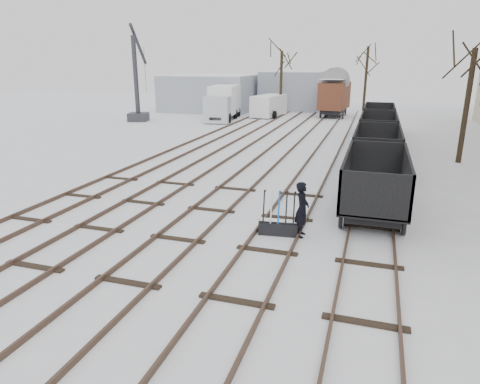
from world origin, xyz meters
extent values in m
plane|color=white|center=(0.00, 0.00, 0.00)|extent=(120.00, 120.00, 0.00)
cube|color=black|center=(-6.72, 14.00, 0.07)|extent=(0.07, 52.00, 0.15)
cube|color=black|center=(-5.28, 14.00, 0.07)|extent=(0.07, 52.00, 0.15)
cube|color=black|center=(-6.00, 2.00, 0.03)|extent=(1.90, 0.20, 0.08)
cube|color=black|center=(-3.72, 14.00, 0.07)|extent=(0.07, 52.00, 0.15)
cube|color=black|center=(-2.28, 14.00, 0.07)|extent=(0.07, 52.00, 0.15)
cube|color=black|center=(-3.00, 2.00, 0.03)|extent=(1.90, 0.20, 0.08)
cube|color=black|center=(-0.72, 14.00, 0.07)|extent=(0.07, 52.00, 0.15)
cube|color=black|center=(0.72, 14.00, 0.07)|extent=(0.07, 52.00, 0.15)
cube|color=black|center=(0.00, 2.00, 0.03)|extent=(1.90, 0.20, 0.08)
cube|color=black|center=(2.28, 14.00, 0.07)|extent=(0.07, 52.00, 0.15)
cube|color=black|center=(3.72, 14.00, 0.07)|extent=(0.07, 52.00, 0.15)
cube|color=black|center=(3.00, 2.00, 0.03)|extent=(1.90, 0.20, 0.08)
cube|color=black|center=(5.28, 14.00, 0.07)|extent=(0.07, 52.00, 0.15)
cube|color=black|center=(6.72, 14.00, 0.07)|extent=(0.07, 52.00, 0.15)
cube|color=black|center=(6.00, 2.00, 0.03)|extent=(1.90, 0.20, 0.08)
cube|color=#989FAC|center=(-13.00, 36.00, 2.00)|extent=(10.00, 8.00, 4.00)
cube|color=white|center=(-13.00, 36.00, 4.05)|extent=(9.80, 7.84, 0.10)
cube|color=#989FAC|center=(-4.00, 40.00, 2.20)|extent=(7.00, 6.00, 4.40)
cube|color=white|center=(-4.00, 40.00, 4.45)|extent=(6.86, 5.88, 0.10)
cube|color=black|center=(3.03, 1.44, 0.22)|extent=(1.34, 0.56, 0.44)
cube|color=black|center=(3.03, 1.44, 0.46)|extent=(1.33, 0.44, 0.06)
cube|color=white|center=(3.03, 1.44, 0.50)|extent=(1.27, 0.40, 0.03)
cylinder|color=black|center=(2.53, 1.39, 0.95)|extent=(0.08, 0.32, 1.08)
cylinder|color=silver|center=(2.78, 1.42, 0.95)|extent=(0.08, 0.32, 1.08)
cylinder|color=#0E51B8|center=(3.03, 1.44, 0.95)|extent=(0.08, 0.32, 1.08)
cylinder|color=black|center=(3.28, 1.47, 0.95)|extent=(0.08, 0.32, 1.08)
cylinder|color=black|center=(3.52, 1.50, 0.95)|extent=(0.08, 0.32, 1.08)
imported|color=black|center=(3.78, 1.54, 0.93)|extent=(0.45, 0.68, 1.86)
cube|color=black|center=(6.00, 4.50, 0.61)|extent=(1.81, 4.97, 0.38)
cube|color=black|center=(6.00, 4.50, 0.80)|extent=(2.26, 5.65, 0.11)
cube|color=black|center=(4.92, 4.50, 1.55)|extent=(0.09, 5.65, 1.51)
cube|color=black|center=(7.08, 4.50, 1.55)|extent=(0.09, 5.65, 1.51)
cube|color=white|center=(6.00, 4.50, 0.89)|extent=(2.03, 5.42, 0.06)
cylinder|color=black|center=(4.96, 2.69, 0.33)|extent=(0.11, 0.66, 0.66)
cylinder|color=black|center=(7.04, 6.30, 0.33)|extent=(0.11, 0.66, 0.66)
cube|color=black|center=(6.00, 10.90, 0.61)|extent=(1.81, 4.97, 0.38)
cube|color=black|center=(6.00, 10.90, 0.80)|extent=(2.26, 5.65, 0.11)
cube|color=black|center=(4.92, 10.90, 1.55)|extent=(0.09, 5.65, 1.51)
cube|color=black|center=(7.08, 10.90, 1.55)|extent=(0.09, 5.65, 1.51)
cube|color=white|center=(6.00, 10.90, 0.89)|extent=(2.03, 5.42, 0.06)
cylinder|color=black|center=(4.96, 9.09, 0.33)|extent=(0.11, 0.66, 0.66)
cylinder|color=black|center=(7.04, 12.70, 0.33)|extent=(0.11, 0.66, 0.66)
cube|color=black|center=(6.00, 17.30, 0.61)|extent=(1.81, 4.97, 0.38)
cube|color=black|center=(6.00, 17.30, 0.80)|extent=(2.26, 5.65, 0.11)
cube|color=black|center=(4.92, 17.30, 1.55)|extent=(0.09, 5.65, 1.51)
cube|color=black|center=(7.08, 17.30, 1.55)|extent=(0.09, 5.65, 1.51)
cube|color=white|center=(6.00, 17.30, 0.89)|extent=(2.03, 5.42, 0.06)
cylinder|color=black|center=(4.96, 15.49, 0.33)|extent=(0.11, 0.66, 0.66)
cylinder|color=black|center=(7.04, 19.10, 0.33)|extent=(0.11, 0.66, 0.66)
cube|color=black|center=(6.00, 23.70, 0.61)|extent=(1.81, 4.97, 0.38)
cube|color=black|center=(6.00, 23.70, 0.80)|extent=(2.26, 5.65, 0.11)
cube|color=black|center=(4.92, 23.70, 1.55)|extent=(0.09, 5.65, 1.51)
cube|color=black|center=(7.08, 23.70, 1.55)|extent=(0.09, 5.65, 1.51)
cube|color=white|center=(6.00, 23.70, 0.89)|extent=(2.03, 5.42, 0.06)
cylinder|color=black|center=(4.96, 21.89, 0.33)|extent=(0.11, 0.66, 0.66)
cylinder|color=black|center=(7.04, 25.50, 0.33)|extent=(0.11, 0.66, 0.66)
cube|color=black|center=(1.48, 34.40, 0.66)|extent=(2.38, 4.64, 0.41)
cube|color=#4F2517|center=(1.48, 34.40, 2.19)|extent=(2.92, 5.30, 2.64)
cube|color=white|center=(1.48, 34.40, 3.86)|extent=(2.65, 5.02, 0.04)
cylinder|color=black|center=(0.37, 32.78, 0.36)|extent=(0.12, 0.71, 0.71)
cylinder|color=black|center=(2.60, 36.03, 0.36)|extent=(0.12, 0.71, 0.71)
cube|color=black|center=(-8.71, 28.71, 0.52)|extent=(2.11, 7.33, 0.29)
cube|color=#B1B7BB|center=(-8.71, 26.04, 1.29)|extent=(2.52, 2.20, 2.38)
cube|color=white|center=(-8.71, 29.47, 1.91)|extent=(3.03, 5.23, 2.67)
cube|color=white|center=(-8.71, 29.47, 3.26)|extent=(2.97, 5.13, 0.04)
cylinder|color=black|center=(-9.76, 26.23, 0.48)|extent=(0.29, 0.95, 0.95)
cylinder|color=black|center=(-7.67, 31.38, 0.48)|extent=(0.29, 0.95, 0.95)
cube|color=white|center=(-5.01, 32.47, 1.14)|extent=(2.91, 5.28, 2.05)
cube|color=white|center=(-5.01, 32.47, 2.19)|extent=(2.83, 5.16, 0.05)
cylinder|color=black|center=(-6.03, 30.87, 0.40)|extent=(0.25, 0.80, 0.80)
cylinder|color=black|center=(-3.98, 34.06, 0.40)|extent=(0.25, 0.80, 0.80)
cube|color=#2D2D32|center=(-16.25, 25.25, 0.39)|extent=(2.20, 2.20, 0.79)
cylinder|color=#2D2D32|center=(-16.25, 25.25, 3.94)|extent=(0.43, 0.43, 7.88)
cylinder|color=#2D2D32|center=(-16.25, 27.03, 7.09)|extent=(1.67, 4.90, 3.63)
cylinder|color=black|center=(-16.25, 29.09, 4.73)|extent=(0.04, 0.04, 4.43)
cylinder|color=black|center=(10.55, 15.06, 3.13)|extent=(0.30, 0.30, 6.26)
cylinder|color=black|center=(-4.06, 33.76, 3.31)|extent=(0.30, 0.30, 6.62)
cylinder|color=black|center=(4.26, 41.19, 3.60)|extent=(0.30, 0.30, 7.21)
camera|label=1|loc=(5.83, -11.65, 5.57)|focal=32.00mm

